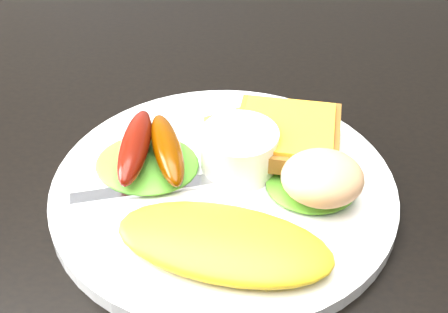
% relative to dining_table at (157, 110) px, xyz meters
% --- Properties ---
extents(dining_table, '(1.20, 0.80, 0.04)m').
position_rel_dining_table_xyz_m(dining_table, '(0.00, 0.00, 0.00)').
color(dining_table, black).
rests_on(dining_table, ground).
extents(dining_chair, '(0.55, 0.55, 0.06)m').
position_rel_dining_table_xyz_m(dining_chair, '(-0.16, 0.73, -0.28)').
color(dining_chair, '#B27957').
rests_on(dining_chair, ground).
extents(plate, '(0.27, 0.27, 0.01)m').
position_rel_dining_table_xyz_m(plate, '(0.07, -0.15, 0.03)').
color(plate, white).
rests_on(plate, dining_table).
extents(lettuce_left, '(0.10, 0.10, 0.01)m').
position_rel_dining_table_xyz_m(lettuce_left, '(0.01, -0.13, 0.04)').
color(lettuce_left, '#329419').
rests_on(lettuce_left, plate).
extents(lettuce_right, '(0.08, 0.07, 0.01)m').
position_rel_dining_table_xyz_m(lettuce_right, '(0.14, -0.15, 0.04)').
color(lettuce_right, '#4B9925').
rests_on(lettuce_right, plate).
extents(omelette, '(0.16, 0.10, 0.02)m').
position_rel_dining_table_xyz_m(omelette, '(0.07, -0.22, 0.04)').
color(omelette, yellow).
rests_on(omelette, plate).
extents(sausage_a, '(0.03, 0.09, 0.02)m').
position_rel_dining_table_xyz_m(sausage_a, '(0.00, -0.13, 0.05)').
color(sausage_a, '#670A09').
rests_on(sausage_a, lettuce_left).
extents(sausage_b, '(0.05, 0.09, 0.02)m').
position_rel_dining_table_xyz_m(sausage_b, '(0.03, -0.13, 0.05)').
color(sausage_b, '#703300').
rests_on(sausage_b, lettuce_left).
extents(ramekin, '(0.08, 0.08, 0.04)m').
position_rel_dining_table_xyz_m(ramekin, '(0.08, -0.12, 0.05)').
color(ramekin, white).
rests_on(ramekin, plate).
extents(toast_a, '(0.09, 0.09, 0.01)m').
position_rel_dining_table_xyz_m(toast_a, '(0.10, -0.09, 0.04)').
color(toast_a, brown).
rests_on(toast_a, plate).
extents(toast_b, '(0.09, 0.09, 0.01)m').
position_rel_dining_table_xyz_m(toast_b, '(0.12, -0.11, 0.05)').
color(toast_b, '#964E21').
rests_on(toast_b, toast_a).
extents(potato_salad, '(0.06, 0.06, 0.03)m').
position_rel_dining_table_xyz_m(potato_salad, '(0.14, -0.16, 0.06)').
color(potato_salad, beige).
rests_on(potato_salad, lettuce_right).
extents(fork, '(0.15, 0.05, 0.00)m').
position_rel_dining_table_xyz_m(fork, '(0.03, -0.15, 0.03)').
color(fork, '#ADAFB7').
rests_on(fork, plate).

